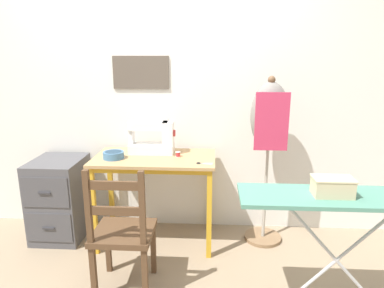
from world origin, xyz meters
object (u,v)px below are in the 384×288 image
at_px(thread_spool_near_machine, 178,154).
at_px(storage_box, 333,187).
at_px(scissors, 202,163).
at_px(wooden_chair, 122,233).
at_px(dress_form, 269,127).
at_px(ironing_board, 343,203).
at_px(filing_cabinet, 60,198).
at_px(fabric_bowl, 113,155).
at_px(sewing_machine, 154,138).

bearing_deg(thread_spool_near_machine, storage_box, -41.57).
xyz_separation_m(scissors, wooden_chair, (-0.52, -0.49, -0.35)).
xyz_separation_m(dress_form, storage_box, (0.22, -0.92, -0.16)).
height_order(thread_spool_near_machine, storage_box, storage_box).
relative_size(scissors, ironing_board, 0.11).
xyz_separation_m(wooden_chair, filing_cabinet, (-0.75, 0.70, -0.07)).
distance_m(scissors, thread_spool_near_machine, 0.27).
xyz_separation_m(thread_spool_near_machine, dress_form, (0.74, 0.06, 0.23)).
distance_m(fabric_bowl, wooden_chair, 0.72).
bearing_deg(dress_form, fabric_bowl, -173.48).
relative_size(sewing_machine, scissors, 3.05).
height_order(scissors, filing_cabinet, scissors).
distance_m(dress_form, storage_box, 0.96).
bearing_deg(storage_box, fabric_bowl, 152.45).
relative_size(fabric_bowl, scissors, 1.31).
height_order(wooden_chair, filing_cabinet, wooden_chair).
bearing_deg(wooden_chair, storage_box, -8.45).
distance_m(sewing_machine, storage_box, 1.52).
height_order(filing_cabinet, ironing_board, ironing_board).
bearing_deg(dress_form, thread_spool_near_machine, -175.17).
bearing_deg(fabric_bowl, filing_cabinet, 168.18).
xyz_separation_m(thread_spool_near_machine, filing_cabinet, (-1.06, 0.03, -0.43)).
bearing_deg(thread_spool_near_machine, sewing_machine, 154.69).
distance_m(thread_spool_near_machine, wooden_chair, 0.82).
bearing_deg(sewing_machine, filing_cabinet, -175.26).
relative_size(filing_cabinet, dress_form, 0.50).
bearing_deg(wooden_chair, filing_cabinet, 137.03).
xyz_separation_m(wooden_chair, ironing_board, (1.34, -0.18, 0.34)).
bearing_deg(fabric_bowl, ironing_board, -26.31).
distance_m(thread_spool_near_machine, filing_cabinet, 1.14).
height_order(scissors, wooden_chair, wooden_chair).
relative_size(dress_form, ironing_board, 1.20).
xyz_separation_m(fabric_bowl, wooden_chair, (0.21, -0.58, -0.37)).
bearing_deg(scissors, filing_cabinet, 170.72).
relative_size(wooden_chair, filing_cabinet, 1.29).
relative_size(fabric_bowl, filing_cabinet, 0.24).
xyz_separation_m(fabric_bowl, ironing_board, (1.55, -0.77, -0.03)).
distance_m(sewing_machine, scissors, 0.52).
bearing_deg(ironing_board, filing_cabinet, 157.18).
xyz_separation_m(fabric_bowl, thread_spool_near_machine, (0.52, 0.08, -0.01)).
distance_m(wooden_chair, ironing_board, 1.40).
height_order(sewing_machine, wooden_chair, sewing_machine).
height_order(wooden_chair, storage_box, storage_box).
bearing_deg(thread_spool_near_machine, filing_cabinet, 178.28).
bearing_deg(fabric_bowl, wooden_chair, -70.41).
height_order(dress_form, ironing_board, dress_form).
xyz_separation_m(ironing_board, storage_box, (-0.07, -0.01, 0.10)).
relative_size(thread_spool_near_machine, filing_cabinet, 0.06).
bearing_deg(filing_cabinet, thread_spool_near_machine, -1.72).
distance_m(sewing_machine, thread_spool_near_machine, 0.26).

